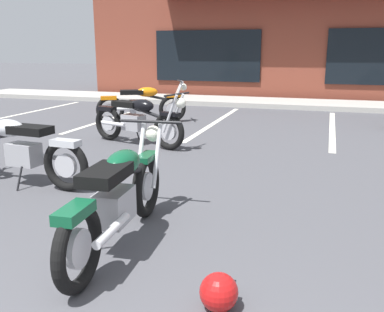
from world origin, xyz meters
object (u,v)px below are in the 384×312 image
at_px(motorcycle_red_sportbike, 17,149).
at_px(motorcycle_blue_standard, 142,103).
at_px(helmet_on_pavement, 219,292).
at_px(motorcycle_foreground_classic, 119,195).
at_px(motorcycle_silver_naked, 138,119).

relative_size(motorcycle_red_sportbike, motorcycle_blue_standard, 1.09).
bearing_deg(helmet_on_pavement, motorcycle_red_sportbike, 148.86).
bearing_deg(motorcycle_blue_standard, helmet_on_pavement, -62.08).
bearing_deg(motorcycle_red_sportbike, helmet_on_pavement, -31.14).
relative_size(motorcycle_foreground_classic, helmet_on_pavement, 8.11).
bearing_deg(motorcycle_blue_standard, motorcycle_silver_naked, -67.97).
height_order(motorcycle_blue_standard, helmet_on_pavement, motorcycle_blue_standard).
bearing_deg(motorcycle_blue_standard, motorcycle_foreground_classic, -67.64).
height_order(motorcycle_foreground_classic, motorcycle_red_sportbike, same).
bearing_deg(motorcycle_red_sportbike, motorcycle_silver_naked, 79.31).
distance_m(motorcycle_foreground_classic, motorcycle_blue_standard, 6.41).
height_order(motorcycle_red_sportbike, motorcycle_blue_standard, same).
height_order(motorcycle_silver_naked, helmet_on_pavement, motorcycle_silver_naked).
height_order(motorcycle_foreground_classic, motorcycle_silver_naked, same).
bearing_deg(motorcycle_foreground_classic, motorcycle_silver_naked, 112.56).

